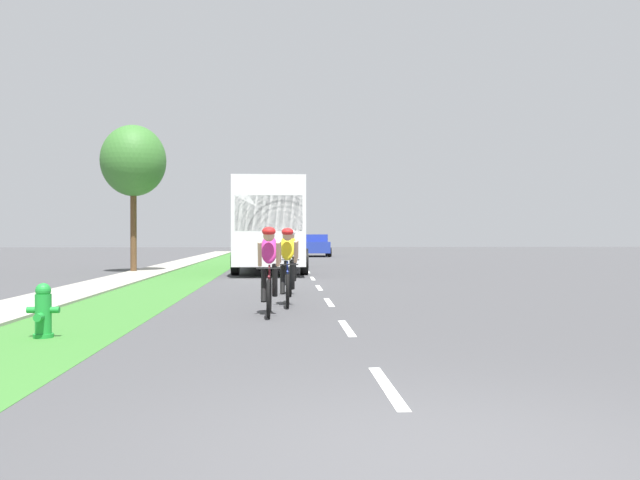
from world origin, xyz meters
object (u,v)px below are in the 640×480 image
cyclist_lead (269,270)px  cyclist_trailing (287,266)px  sedan_blue (316,245)px  fire_hydrant_green (43,311)px  bus_white (272,223)px  cyclist_distant (290,261)px  street_tree_near (133,161)px

cyclist_lead → cyclist_trailing: (0.34, 1.61, 0.00)m
cyclist_lead → sedan_blue: (2.50, 34.31, -0.04)m
fire_hydrant_green → sedan_blue: sedan_blue is taller
bus_white → sedan_blue: bus_white is taller
cyclist_distant → street_tree_near: size_ratio=0.30×
cyclist_distant → bus_white: (-0.65, 11.96, 1.17)m
bus_white → cyclist_trailing: bearing=-87.7°
street_tree_near → cyclist_trailing: bearing=-65.2°
sedan_blue → street_tree_near: (-8.07, -19.95, 3.55)m
street_tree_near → bus_white: bearing=18.1°
fire_hydrant_green → sedan_blue: 37.24m
fire_hydrant_green → cyclist_lead: cyclist_lead is taller
cyclist_trailing → cyclist_distant: (0.08, 2.54, 0.00)m
cyclist_lead → sedan_blue: 34.40m
fire_hydrant_green → cyclist_lead: size_ratio=0.44×
sedan_blue → cyclist_lead: bearing=-94.2°
cyclist_lead → street_tree_near: size_ratio=0.30×
cyclist_trailing → sedan_blue: size_ratio=0.40×
cyclist_trailing → sedan_blue: cyclist_trailing is taller
street_tree_near → cyclist_distant: bearing=-59.7°
cyclist_lead → street_tree_near: bearing=111.2°
fire_hydrant_green → bus_white: (2.85, 18.61, 1.61)m
cyclist_trailing → street_tree_near: (-5.90, 12.76, 3.50)m
cyclist_lead → cyclist_distant: size_ratio=1.00×
fire_hydrant_green → cyclist_lead: bearing=39.1°
cyclist_distant → street_tree_near: 12.35m
sedan_blue → fire_hydrant_green: bearing=-98.6°
fire_hydrant_green → bus_white: size_ratio=0.07×
cyclist_lead → cyclist_distant: 4.16m
cyclist_lead → cyclist_distant: bearing=84.2°
cyclist_trailing → sedan_blue: 32.77m
fire_hydrant_green → sedan_blue: (5.59, 36.81, 0.40)m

